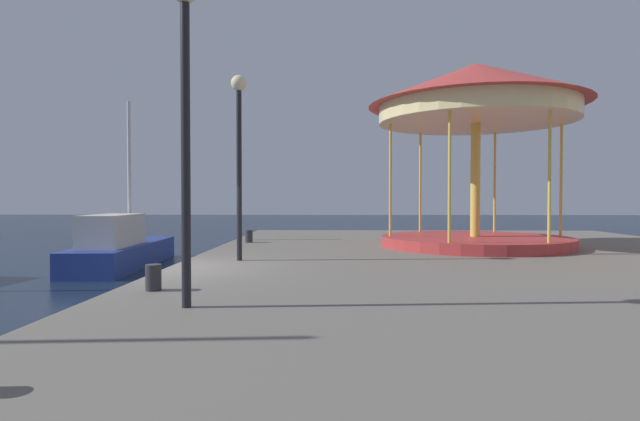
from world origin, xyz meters
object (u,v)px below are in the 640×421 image
(bollard_center, at_px, (249,236))
(lamp_post_mid_promenade, at_px, (239,134))
(carousel, at_px, (476,111))
(lamp_post_near_edge, at_px, (185,81))
(bollard_north, at_px, (153,277))
(sailboat_blue, at_px, (121,248))

(bollard_center, bearing_deg, lamp_post_mid_promenade, -82.95)
(carousel, distance_m, lamp_post_near_edge, 10.47)
(lamp_post_near_edge, relative_size, bollard_north, 10.66)
(carousel, bearing_deg, sailboat_blue, 174.27)
(carousel, height_order, bollard_north, carousel)
(lamp_post_mid_promenade, bearing_deg, bollard_north, -99.10)
(lamp_post_mid_promenade, height_order, bollard_north, lamp_post_mid_promenade)
(carousel, height_order, lamp_post_mid_promenade, carousel)
(sailboat_blue, height_order, bollard_center, sailboat_blue)
(sailboat_blue, xyz_separation_m, lamp_post_mid_promenade, (4.71, -4.59, 3.05))
(sailboat_blue, xyz_separation_m, carousel, (11.02, -1.11, 4.15))
(lamp_post_mid_promenade, bearing_deg, sailboat_blue, 135.74)
(carousel, distance_m, bollard_north, 10.74)
(sailboat_blue, relative_size, bollard_north, 15.66)
(lamp_post_near_edge, xyz_separation_m, bollard_north, (-0.86, 1.18, -2.72))
(sailboat_blue, relative_size, carousel, 1.00)
(lamp_post_near_edge, bearing_deg, carousel, 54.45)
(carousel, relative_size, bollard_center, 15.67)
(lamp_post_near_edge, height_order, lamp_post_mid_promenade, lamp_post_near_edge)
(carousel, bearing_deg, bollard_center, 169.57)
(lamp_post_mid_promenade, bearing_deg, lamp_post_near_edge, -87.13)
(lamp_post_near_edge, xyz_separation_m, lamp_post_mid_promenade, (-0.25, 4.99, -0.03))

